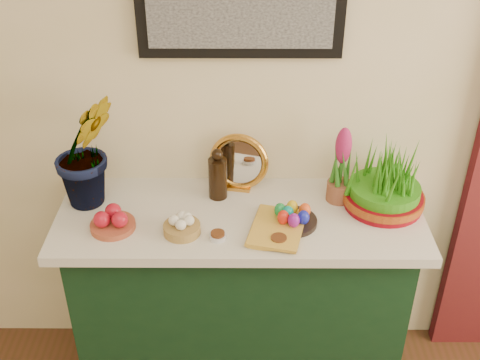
% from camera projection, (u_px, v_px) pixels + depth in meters
% --- Properties ---
extents(sideboard, '(1.30, 0.45, 0.85)m').
position_uv_depth(sideboard, '(240.00, 301.00, 2.55)').
color(sideboard, black).
rests_on(sideboard, ground).
extents(tablecloth, '(1.40, 0.55, 0.04)m').
position_uv_depth(tablecloth, '(240.00, 217.00, 2.31)').
color(tablecloth, silver).
rests_on(tablecloth, sideboard).
extents(hyacinth_green, '(0.39, 0.37, 0.60)m').
position_uv_depth(hyacinth_green, '(84.00, 133.00, 2.21)').
color(hyacinth_green, '#2E761E').
rests_on(hyacinth_green, tablecloth).
extents(apple_bowl, '(0.21, 0.21, 0.08)m').
position_uv_depth(apple_bowl, '(112.00, 220.00, 2.20)').
color(apple_bowl, '#A4492E').
rests_on(apple_bowl, tablecloth).
extents(garlic_basket, '(0.16, 0.16, 0.08)m').
position_uv_depth(garlic_basket, '(182.00, 226.00, 2.18)').
color(garlic_basket, '#B08A47').
rests_on(garlic_basket, tablecloth).
extents(vinegar_cruet, '(0.07, 0.07, 0.21)m').
position_uv_depth(vinegar_cruet, '(218.00, 176.00, 2.35)').
color(vinegar_cruet, black).
rests_on(vinegar_cruet, tablecloth).
extents(mirror, '(0.24, 0.10, 0.24)m').
position_uv_depth(mirror, '(239.00, 163.00, 2.39)').
color(mirror, gold).
rests_on(mirror, tablecloth).
extents(book, '(0.22, 0.28, 0.03)m').
position_uv_depth(book, '(252.00, 224.00, 2.21)').
color(book, gold).
rests_on(book, tablecloth).
extents(spice_dish_left, '(0.06, 0.06, 0.03)m').
position_uv_depth(spice_dish_left, '(218.00, 236.00, 2.16)').
color(spice_dish_left, silver).
rests_on(spice_dish_left, tablecloth).
extents(spice_dish_right, '(0.07, 0.07, 0.03)m').
position_uv_depth(spice_dish_right, '(279.00, 241.00, 2.14)').
color(spice_dish_right, silver).
rests_on(spice_dish_right, tablecloth).
extents(egg_plate, '(0.21, 0.21, 0.08)m').
position_uv_depth(egg_plate, '(292.00, 217.00, 2.23)').
color(egg_plate, black).
rests_on(egg_plate, tablecloth).
extents(hyacinth_pink, '(0.10, 0.10, 0.32)m').
position_uv_depth(hyacinth_pink, '(341.00, 169.00, 2.30)').
color(hyacinth_pink, brown).
rests_on(hyacinth_pink, tablecloth).
extents(wheatgrass_sabzeh, '(0.31, 0.31, 0.25)m').
position_uv_depth(wheatgrass_sabzeh, '(386.00, 181.00, 2.28)').
color(wheatgrass_sabzeh, maroon).
rests_on(wheatgrass_sabzeh, tablecloth).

